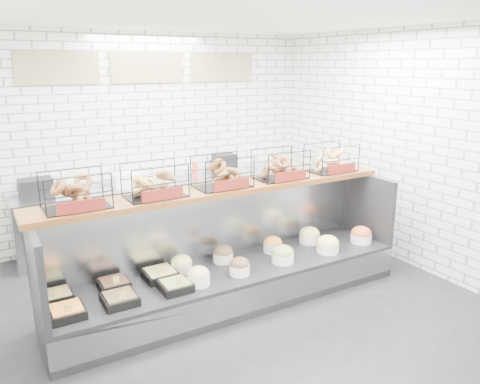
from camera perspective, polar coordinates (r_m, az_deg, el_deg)
ground at (r=5.15m, az=0.83°, el=-14.37°), size 5.50×5.50×0.00m
room_shell at (r=5.02m, az=-2.70°, el=9.69°), size 5.02×5.51×3.01m
display_case at (r=5.26m, az=-1.08°, el=-9.64°), size 4.00×0.90×1.20m
bagel_shelf at (r=5.06m, az=-2.13°, el=1.99°), size 4.10×0.50×0.40m
prep_counter at (r=6.98m, az=-9.65°, el=-2.22°), size 4.00×0.60×1.20m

